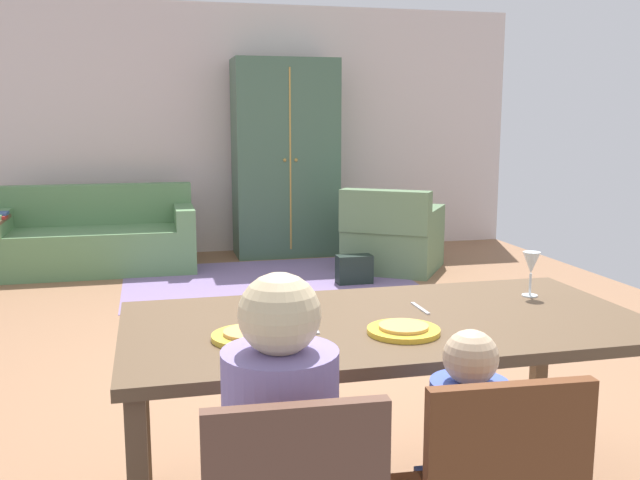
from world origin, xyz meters
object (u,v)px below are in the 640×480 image
dining_table (386,337)px  armchair (392,238)px  plate_near_man (249,337)px  couch (96,240)px  plate_near_child (403,331)px  handbag (354,269)px  armoire (285,158)px  wine_glass (531,265)px

dining_table → armchair: armchair is taller
plate_near_man → couch: bearing=99.6°
dining_table → plate_near_child: (-0.00, -0.18, 0.08)m
plate_near_child → handbag: plate_near_child is taller
armchair → dining_table: bearing=-109.7°
armchair → armoire: armoire is taller
dining_table → plate_near_man: bearing=-167.1°
couch → handbag: (2.31, -1.16, -0.17)m
wine_glass → handbag: size_ratio=0.58×
armchair → plate_near_man: bearing=-115.3°
dining_table → handbag: bearing=75.4°
dining_table → armoire: armoire is taller
dining_table → couch: (-1.36, 4.81, -0.39)m
plate_near_child → couch: couch is taller
couch → armchair: (2.83, -0.70, 0.02)m
armchair → armoire: (-0.86, 1.08, 0.73)m
plate_near_child → armoire: armoire is taller
dining_table → armoire: bearing=83.2°
couch → dining_table: bearing=-74.3°
armchair → handbag: armchair is taller
dining_table → plate_near_child: size_ratio=7.60×
plate_near_man → handbag: 4.10m
dining_table → plate_near_child: plate_near_child is taller
wine_glass → armoire: (-0.07, 5.01, 0.16)m
armoire → wine_glass: bearing=-89.2°
dining_table → couch: bearing=105.7°
dining_table → armchair: size_ratio=1.60×
wine_glass → handbag: (0.27, 3.47, -0.76)m
plate_near_man → plate_near_child: bearing=-6.6°
handbag → plate_near_man: bearing=-111.3°
wine_glass → couch: 5.10m
plate_near_man → couch: couch is taller
plate_near_child → handbag: 4.00m
plate_near_child → armchair: bearing=71.0°
couch → handbag: couch is taller
dining_table → plate_near_child: 0.20m
dining_table → plate_near_man: size_ratio=7.60×
plate_near_man → armoire: armoire is taller
plate_near_man → handbag: bearing=68.7°
dining_table → armchair: bearing=70.3°
armchair → armoire: bearing=128.4°
couch → armchair: bearing=-14.0°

